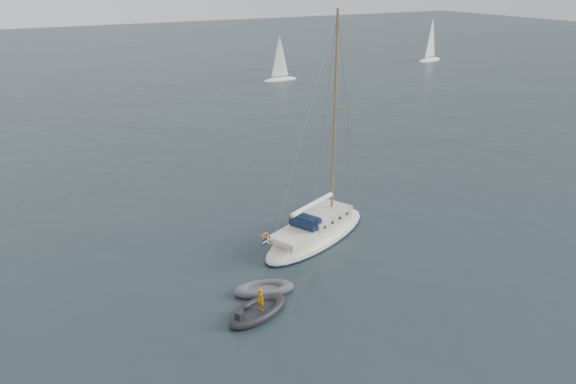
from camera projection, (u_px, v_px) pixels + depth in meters
ground at (330, 244)px, 32.48m from camera, size 300.00×300.00×0.00m
sailboat at (317, 222)px, 32.90m from camera, size 9.49×2.84×13.51m
dinghy at (264, 289)px, 27.55m from camera, size 3.00×1.35×0.43m
rib at (258, 310)px, 25.79m from camera, size 3.43×1.56×1.29m
distant_yacht_c at (280, 59)px, 79.71m from camera, size 5.37×2.86×7.11m
distant_yacht_b at (431, 40)px, 97.08m from camera, size 6.25×3.33×8.27m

